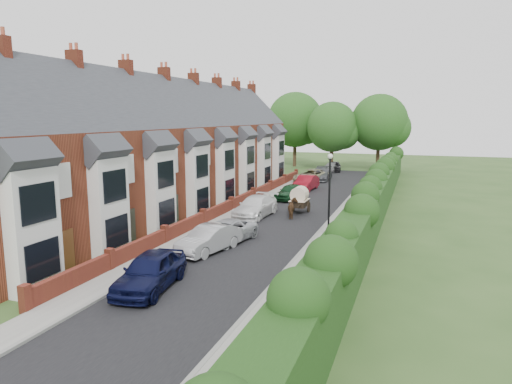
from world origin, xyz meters
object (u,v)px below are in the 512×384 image
car_silver_b (225,232)px  horse (293,209)px  car_beige (311,176)px  car_black (335,166)px  car_white (255,207)px  car_green (291,192)px  car_navy (150,271)px  car_silver_a (209,239)px  lamppost (329,185)px  horse_cart (299,198)px  car_red (306,183)px  car_grey (321,174)px

car_silver_b → horse: size_ratio=2.73×
car_beige → car_black: size_ratio=1.31×
car_white → car_green: bearing=88.8°
car_navy → car_beige: size_ratio=0.88×
horse → car_black: bearing=-102.9°
car_silver_a → car_black: (-0.05, 39.20, -0.03)m
lamppost → car_silver_b: (-5.56, -2.60, -2.66)m
car_white → horse: car_white is taller
car_beige → horse_cart: (2.89, -16.55, 0.45)m
lamppost → horse: (-3.51, 5.02, -2.58)m
car_white → car_red: car_white is taller
car_navy → horse_cart: 17.33m
car_navy → car_beige: bearing=83.8°
horse → horse_cart: horse_cart is taller
car_white → car_beige: size_ratio=0.98×
car_green → car_navy: bearing=-78.0°
car_beige → car_white: bearing=-75.6°
car_silver_b → car_green: (-0.10, 14.80, 0.05)m
lamppost → car_beige: 24.38m
lamppost → horse_cart: bearing=117.2°
car_navy → car_white: size_ratio=0.90×
horse_cart → car_beige: bearing=99.9°
lamppost → car_silver_a: 7.72m
car_silver_a → car_grey: bearing=103.0°
car_silver_a → car_silver_b: bearing=100.7°
car_grey → lamppost: bearing=-78.6°
car_black → horse_cart: bearing=-92.9°
car_silver_b → car_grey: (-0.10, 28.00, 0.10)m
lamppost → car_black: lamppost is taller
car_silver_a → car_beige: size_ratio=0.82×
car_white → car_grey: size_ratio=1.01×
car_red → car_black: (-0.09, 16.80, -0.06)m
car_grey → car_beige: bearing=-111.2°
car_navy → car_beige: 33.75m
lamppost → car_black: 35.16m
car_green → car_grey: bearing=102.0°
car_red → car_beige: 5.64m
horse → lamppost: bearing=107.8°
car_silver_a → car_green: 16.80m
car_beige → car_black: (0.71, 11.21, -0.05)m
horse → horse_cart: size_ratio=0.59×
horse_cart → car_silver_a: bearing=-100.6°
car_grey → horse_cart: size_ratio=1.78×
car_white → car_beige: 18.79m
car_black → horse: size_ratio=2.38×
car_green → horse_cart: size_ratio=1.43×
car_black → car_green: bearing=-97.3°
car_grey → car_black: bearing=89.0°
car_beige → car_black: car_beige is taller
car_silver_b → car_white: (-0.70, 7.19, 0.11)m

